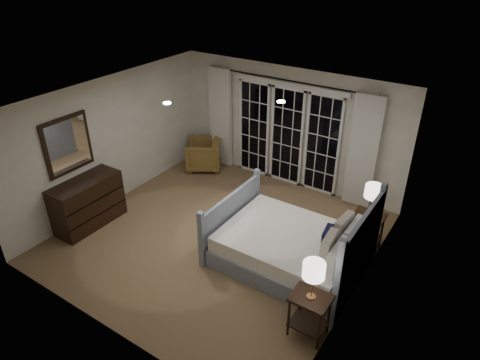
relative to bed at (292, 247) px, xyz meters
The scene contains 20 objects.
floor 1.45m from the bed, behind, with size 5.00×5.00×0.00m, color #8E704C.
ceiling 2.59m from the bed, behind, with size 5.00×5.00×0.00m, color white.
wall_left 4.02m from the bed, behind, with size 0.02×5.00×2.50m, color white.
wall_right 1.42m from the bed, ahead, with size 0.02×5.00×2.50m, color white.
wall_back 2.97m from the bed, 120.08° to the left, with size 5.00×0.02×2.50m, color white.
wall_front 3.06m from the bed, 118.92° to the right, with size 5.00×0.02×2.50m, color white.
french_doors 2.89m from the bed, 120.50° to the left, with size 2.50×0.04×2.20m.
curtain_rod 3.34m from the bed, 121.13° to the left, with size 0.03×0.03×3.50m, color black.
curtain_left 3.93m from the bed, 142.86° to the left, with size 0.55×0.10×2.25m, color silver.
curtain_right 2.47m from the bed, 84.19° to the left, with size 0.55×0.10×2.25m, color silver.
downlight_a 2.31m from the bed, 138.62° to the left, with size 0.12×0.12×0.01m, color white.
downlight_b 2.99m from the bed, 167.16° to the right, with size 0.12×0.12×0.01m, color white.
bed is the anchor object (origin of this frame).
nightstand_left 1.43m from the bed, 53.92° to the right, with size 0.51×0.41×0.66m.
nightstand_right 1.40m from the bed, 52.74° to the left, with size 0.50×0.40×0.65m.
lamp_left 1.62m from the bed, 53.92° to the right, with size 0.28×0.28×0.55m.
lamp_right 1.59m from the bed, 52.74° to the left, with size 0.29×0.29×0.56m.
armchair 3.77m from the bed, 149.70° to the left, with size 0.75×0.77×0.71m, color brown.
dresser 3.79m from the bed, 164.17° to the right, with size 0.55×1.28×0.91m.
mirror 4.20m from the bed, 165.09° to the right, with size 0.05×0.85×1.00m.
Camera 1 is at (3.71, -4.94, 4.62)m, focal length 32.00 mm.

